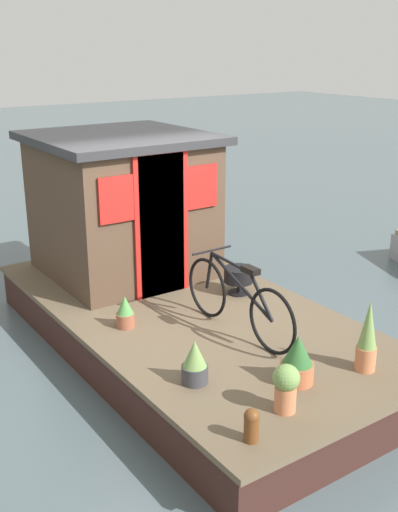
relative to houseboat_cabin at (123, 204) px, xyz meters
The scene contains 11 objects.
ground_plane 2.10m from the houseboat_cabin, behind, with size 60.00×60.00×0.00m, color #4C5B60.
houseboat_deck 1.94m from the houseboat_cabin, behind, with size 5.31×2.67×0.51m.
houseboat_cabin is the anchor object (origin of this frame).
bicycle 2.40m from the houseboat_cabin, behind, with size 1.74×0.50×0.80m.
potted_plant_fern 3.50m from the houseboat_cabin, behind, with size 0.30×0.30×0.46m.
potted_plant_ivy 3.71m from the houseboat_cabin, behind, with size 0.19×0.19×0.69m.
potted_plant_basil 1.90m from the houseboat_cabin, 152.02° to the left, with size 0.20×0.20×0.35m.
potted_plant_succulent 3.12m from the houseboat_cabin, 163.67° to the left, with size 0.24×0.24×0.41m.
potted_plant_thyme 3.81m from the houseboat_cabin, behind, with size 0.23×0.23×0.42m.
charcoal_grill 1.80m from the houseboat_cabin, 153.08° to the right, with size 0.36×0.36×0.33m.
mooring_bollard 4.07m from the houseboat_cabin, 165.74° to the left, with size 0.12×0.12×0.28m.
Camera 1 is at (-5.43, 3.60, 3.39)m, focal length 43.55 mm.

